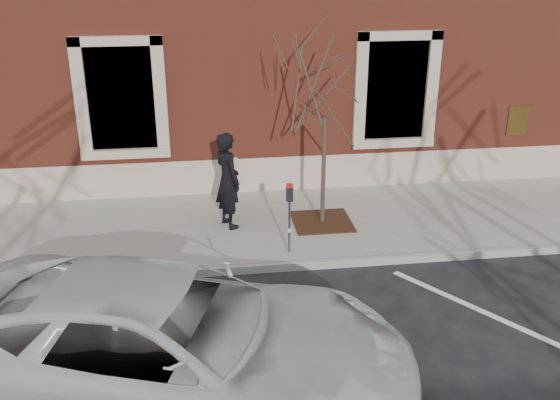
{
  "coord_description": "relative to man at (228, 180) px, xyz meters",
  "views": [
    {
      "loc": [
        -1.4,
        -9.82,
        5.43
      ],
      "look_at": [
        0.0,
        0.6,
        1.1
      ],
      "focal_mm": 40.0,
      "sensor_mm": 36.0,
      "label": 1
    }
  ],
  "objects": [
    {
      "name": "ground",
      "position": [
        0.89,
        -1.69,
        -1.12
      ],
      "size": [
        120.0,
        120.0,
        0.0
      ],
      "primitive_type": "plane",
      "color": "#28282B",
      "rests_on": "ground"
    },
    {
      "name": "sidewalk_near",
      "position": [
        0.89,
        0.06,
        -1.05
      ],
      "size": [
        40.0,
        3.5,
        0.15
      ],
      "primitive_type": "cube",
      "color": "#A5A19B",
      "rests_on": "ground"
    },
    {
      "name": "curb_near",
      "position": [
        0.89,
        -1.74,
        -1.05
      ],
      "size": [
        40.0,
        0.12,
        0.15
      ],
      "primitive_type": "cube",
      "color": "#9E9E99",
      "rests_on": "ground"
    },
    {
      "name": "parking_stripes",
      "position": [
        0.89,
        -3.89,
        -1.12
      ],
      "size": [
        28.0,
        4.4,
        0.01
      ],
      "primitive_type": null,
      "color": "silver",
      "rests_on": "ground"
    },
    {
      "name": "building_civic",
      "position": [
        0.89,
        6.05,
        2.87
      ],
      "size": [
        40.0,
        8.62,
        8.0
      ],
      "color": "brown",
      "rests_on": "ground"
    },
    {
      "name": "man",
      "position": [
        0.0,
        0.0,
        0.0
      ],
      "size": [
        0.72,
        0.84,
        1.94
      ],
      "primitive_type": "imported",
      "rotation": [
        0.0,
        0.0,
        2.0
      ],
      "color": "black",
      "rests_on": "sidewalk_near"
    },
    {
      "name": "parking_meter",
      "position": [
        1.03,
        -1.33,
        -0.04
      ],
      "size": [
        0.12,
        0.09,
        1.35
      ],
      "rotation": [
        0.0,
        0.0,
        0.38
      ],
      "color": "#595B60",
      "rests_on": "sidewalk_near"
    },
    {
      "name": "tree_grate",
      "position": [
        1.89,
        -0.11,
        -0.96
      ],
      "size": [
        1.18,
        1.18,
        0.03
      ],
      "primitive_type": "cube",
      "color": "#3F2014",
      "rests_on": "sidewalk_near"
    },
    {
      "name": "sapling",
      "position": [
        1.89,
        -0.11,
        1.86
      ],
      "size": [
        2.43,
        2.43,
        4.05
      ],
      "color": "#443529",
      "rests_on": "sidewalk_near"
    },
    {
      "name": "white_truck",
      "position": [
        -1.03,
        -4.98,
        -0.26
      ],
      "size": [
        6.75,
        4.61,
        1.72
      ],
      "primitive_type": "imported",
      "rotation": [
        0.0,
        0.0,
        1.26
      ],
      "color": "silver",
      "rests_on": "ground"
    }
  ]
}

